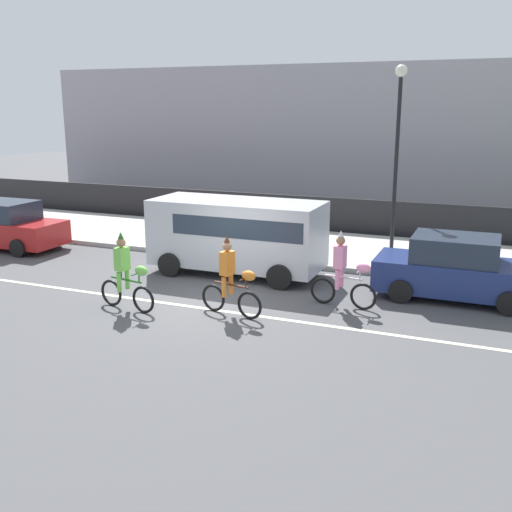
# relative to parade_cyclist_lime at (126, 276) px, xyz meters

# --- Properties ---
(ground_plane) EXTENTS (80.00, 80.00, 0.00)m
(ground_plane) POSITION_rel_parade_cyclist_lime_xyz_m (1.75, 1.26, -0.84)
(ground_plane) COLOR #4C4C4F
(road_centre_line) EXTENTS (36.00, 0.14, 0.01)m
(road_centre_line) POSITION_rel_parade_cyclist_lime_xyz_m (1.75, 0.76, -0.84)
(road_centre_line) COLOR beige
(road_centre_line) RESTS_ON ground
(sidewalk_curb) EXTENTS (60.00, 5.00, 0.15)m
(sidewalk_curb) POSITION_rel_parade_cyclist_lime_xyz_m (1.75, 7.76, -0.77)
(sidewalk_curb) COLOR #ADAAA3
(sidewalk_curb) RESTS_ON ground
(fence_line) EXTENTS (40.00, 0.08, 1.40)m
(fence_line) POSITION_rel_parade_cyclist_lime_xyz_m (1.75, 10.66, -0.14)
(fence_line) COLOR black
(fence_line) RESTS_ON ground
(building_backdrop) EXTENTS (28.00, 8.00, 6.69)m
(building_backdrop) POSITION_rel_parade_cyclist_lime_xyz_m (-0.25, 19.26, 2.50)
(building_backdrop) COLOR #99939E
(building_backdrop) RESTS_ON ground
(parade_cyclist_lime) EXTENTS (1.71, 0.53, 1.92)m
(parade_cyclist_lime) POSITION_rel_parade_cyclist_lime_xyz_m (0.00, 0.00, 0.00)
(parade_cyclist_lime) COLOR black
(parade_cyclist_lime) RESTS_ON ground
(parade_cyclist_orange) EXTENTS (1.70, 0.54, 1.92)m
(parade_cyclist_orange) POSITION_rel_parade_cyclist_lime_xyz_m (2.51, 0.59, 0.00)
(parade_cyclist_orange) COLOR black
(parade_cyclist_orange) RESTS_ON ground
(parade_cyclist_pink) EXTENTS (1.72, 0.50, 1.92)m
(parade_cyclist_pink) POSITION_rel_parade_cyclist_lime_xyz_m (4.80, 2.21, 0.00)
(parade_cyclist_pink) COLOR black
(parade_cyclist_pink) RESTS_ON ground
(parked_van_silver) EXTENTS (5.00, 2.22, 2.18)m
(parked_van_silver) POSITION_rel_parade_cyclist_lime_xyz_m (1.22, 3.96, 0.44)
(parked_van_silver) COLOR silver
(parked_van_silver) RESTS_ON ground
(parked_car_navy) EXTENTS (4.10, 1.92, 1.64)m
(parked_car_navy) POSITION_rel_parade_cyclist_lime_xyz_m (7.31, 3.92, -0.06)
(parked_car_navy) COLOR navy
(parked_car_navy) RESTS_ON ground
(parked_car_red) EXTENTS (4.10, 1.92, 1.64)m
(parked_car_red) POSITION_rel_parade_cyclist_lime_xyz_m (-7.63, 3.92, -0.06)
(parked_car_red) COLOR #AD1E1E
(parked_car_red) RESTS_ON ground
(street_lamp_post) EXTENTS (0.36, 0.36, 5.86)m
(street_lamp_post) POSITION_rel_parade_cyclist_lime_xyz_m (5.12, 6.97, 3.15)
(street_lamp_post) COLOR black
(street_lamp_post) RESTS_ON sidewalk_curb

